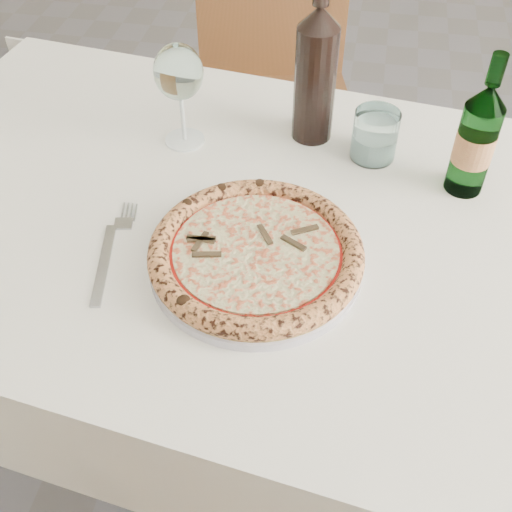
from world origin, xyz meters
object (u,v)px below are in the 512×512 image
object	(u,v)px
plate	(256,262)
tumbler	(374,138)
chair_far	(275,70)
wine_bottle	(316,73)
dining_table	(267,264)
beer_bottle	(476,139)
pizza	(256,253)
wine_glass	(179,74)

from	to	relation	value
plate	tumbler	bearing A→B (deg)	63.04
chair_far	tumbler	size ratio (longest dim) A/B	11.18
tumbler	wine_bottle	size ratio (longest dim) A/B	0.30
dining_table	beer_bottle	bearing A→B (deg)	23.80
plate	wine_bottle	bearing A→B (deg)	83.44
tumbler	wine_bottle	bearing A→B (deg)	158.50
pizza	beer_bottle	world-z (taller)	beer_bottle
wine_bottle	plate	bearing A→B (deg)	-96.56
dining_table	tumbler	world-z (taller)	tumbler
chair_far	beer_bottle	distance (m)	0.87
dining_table	wine_glass	bearing A→B (deg)	135.56
beer_bottle	wine_bottle	bearing A→B (deg)	158.56
chair_far	wine_glass	world-z (taller)	wine_glass
pizza	beer_bottle	distance (m)	0.38
wine_glass	wine_bottle	size ratio (longest dim) A/B	0.63
pizza	beer_bottle	bearing A→B (deg)	38.14
dining_table	tumbler	xyz separation A→B (m)	(0.14, 0.19, 0.13)
dining_table	beer_bottle	size ratio (longest dim) A/B	6.18
beer_bottle	wine_bottle	distance (m)	0.27
tumbler	dining_table	bearing A→B (deg)	-128.07
tumbler	wine_bottle	world-z (taller)	wine_bottle
pizza	tumbler	bearing A→B (deg)	63.04
dining_table	wine_glass	distance (m)	0.33
plate	tumbler	size ratio (longest dim) A/B	3.55
dining_table	pizza	bearing A→B (deg)	-90.00
plate	pizza	bearing A→B (deg)	-163.78
dining_table	beer_bottle	world-z (taller)	beer_bottle
dining_table	chair_far	distance (m)	0.85
dining_table	wine_bottle	bearing A→B (deg)	80.59
chair_far	wine_glass	xyz separation A→B (m)	(-0.05, -0.66, 0.35)
dining_table	plate	xyz separation A→B (m)	(0.00, -0.10, 0.11)
chair_far	tumbler	world-z (taller)	chair_far
beer_bottle	wine_glass	bearing A→B (deg)	174.78
dining_table	tumbler	size ratio (longest dim) A/B	16.99
wine_glass	plate	bearing A→B (deg)	-57.27
dining_table	wine_bottle	world-z (taller)	wine_bottle
pizza	beer_bottle	size ratio (longest dim) A/B	1.30
pizza	wine_glass	distance (m)	0.34
plate	wine_bottle	distance (m)	0.35
chair_far	wine_bottle	world-z (taller)	wine_bottle
plate	wine_bottle	xyz separation A→B (m)	(0.04, 0.33, 0.11)
dining_table	pizza	size ratio (longest dim) A/B	4.76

